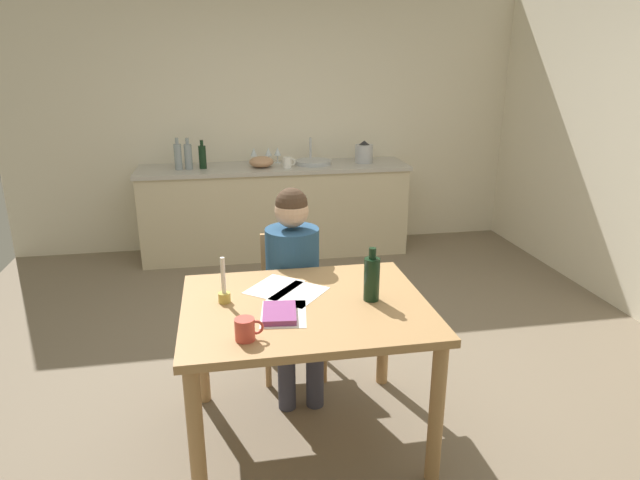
# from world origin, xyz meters

# --- Properties ---
(ground_plane) EXTENTS (5.20, 5.20, 0.04)m
(ground_plane) POSITION_xyz_m (0.00, 0.00, -0.02)
(ground_plane) COLOR #7A6B56
(wall_back) EXTENTS (5.20, 0.12, 2.60)m
(wall_back) POSITION_xyz_m (0.00, 2.60, 1.30)
(wall_back) COLOR silver
(wall_back) RESTS_ON ground
(kitchen_counter) EXTENTS (2.63, 0.64, 0.90)m
(kitchen_counter) POSITION_xyz_m (0.00, 2.24, 0.45)
(kitchen_counter) COLOR beige
(kitchen_counter) RESTS_ON ground
(dining_table) EXTENTS (1.19, 0.96, 0.76)m
(dining_table) POSITION_xyz_m (-0.15, -0.69, 0.65)
(dining_table) COLOR tan
(dining_table) RESTS_ON ground
(chair_at_table) EXTENTS (0.41, 0.41, 0.86)m
(chair_at_table) POSITION_xyz_m (-0.13, 0.03, 0.48)
(chair_at_table) COLOR tan
(chair_at_table) RESTS_ON ground
(person_seated) EXTENTS (0.33, 0.60, 1.19)m
(person_seated) POSITION_xyz_m (-0.13, -0.12, 0.68)
(person_seated) COLOR navy
(person_seated) RESTS_ON ground
(coffee_mug) EXTENTS (0.12, 0.09, 0.10)m
(coffee_mug) POSITION_xyz_m (-0.45, -1.00, 0.81)
(coffee_mug) COLOR #D84C3F
(coffee_mug) RESTS_ON dining_table
(candlestick) EXTENTS (0.06, 0.06, 0.23)m
(candlestick) POSITION_xyz_m (-0.54, -0.60, 0.83)
(candlestick) COLOR gold
(candlestick) RESTS_ON dining_table
(book_magazine) EXTENTS (0.18, 0.24, 0.03)m
(book_magazine) POSITION_xyz_m (-0.29, -0.80, 0.78)
(book_magazine) COLOR #8A3E7B
(book_magazine) RESTS_ON dining_table
(paper_letter) EXTENTS (0.35, 0.36, 0.00)m
(paper_letter) POSITION_xyz_m (-0.16, -0.57, 0.76)
(paper_letter) COLOR white
(paper_letter) RESTS_ON dining_table
(paper_bill) EXTENTS (0.35, 0.36, 0.00)m
(paper_bill) POSITION_xyz_m (-0.28, -0.46, 0.76)
(paper_bill) COLOR white
(paper_bill) RESTS_ON dining_table
(paper_envelope) EXTENTS (0.25, 0.32, 0.00)m
(paper_envelope) POSITION_xyz_m (-0.27, -0.79, 0.76)
(paper_envelope) COLOR white
(paper_envelope) RESTS_ON dining_table
(wine_bottle_on_table) EXTENTS (0.08, 0.08, 0.27)m
(wine_bottle_on_table) POSITION_xyz_m (0.18, -0.70, 0.88)
(wine_bottle_on_table) COLOR black
(wine_bottle_on_table) RESTS_ON dining_table
(sink_unit) EXTENTS (0.36, 0.36, 0.24)m
(sink_unit) POSITION_xyz_m (0.39, 2.24, 0.92)
(sink_unit) COLOR #B2B7BC
(sink_unit) RESTS_ON kitchen_counter
(bottle_oil) EXTENTS (0.07, 0.07, 0.30)m
(bottle_oil) POSITION_xyz_m (-0.91, 2.19, 1.03)
(bottle_oil) COLOR #8C999E
(bottle_oil) RESTS_ON kitchen_counter
(bottle_vinegar) EXTENTS (0.07, 0.07, 0.29)m
(bottle_vinegar) POSITION_xyz_m (-0.81, 2.20, 1.02)
(bottle_vinegar) COLOR #8C999E
(bottle_vinegar) RESTS_ON kitchen_counter
(bottle_wine_red) EXTENTS (0.07, 0.07, 0.27)m
(bottle_wine_red) POSITION_xyz_m (-0.68, 2.21, 1.01)
(bottle_wine_red) COLOR black
(bottle_wine_red) RESTS_ON kitchen_counter
(mixing_bowl) EXTENTS (0.23, 0.23, 0.11)m
(mixing_bowl) POSITION_xyz_m (-0.13, 2.17, 0.95)
(mixing_bowl) COLOR tan
(mixing_bowl) RESTS_ON kitchen_counter
(stovetop_kettle) EXTENTS (0.18, 0.18, 0.22)m
(stovetop_kettle) POSITION_xyz_m (0.91, 2.24, 1.00)
(stovetop_kettle) COLOR #B7BABF
(stovetop_kettle) RESTS_ON kitchen_counter
(wine_glass_near_sink) EXTENTS (0.07, 0.07, 0.15)m
(wine_glass_near_sink) POSITION_xyz_m (0.05, 2.39, 1.01)
(wine_glass_near_sink) COLOR silver
(wine_glass_near_sink) RESTS_ON kitchen_counter
(wine_glass_by_kettle) EXTENTS (0.07, 0.07, 0.15)m
(wine_glass_by_kettle) POSITION_xyz_m (-0.04, 2.39, 1.01)
(wine_glass_by_kettle) COLOR silver
(wine_glass_by_kettle) RESTS_ON kitchen_counter
(wine_glass_back_left) EXTENTS (0.07, 0.07, 0.15)m
(wine_glass_back_left) POSITION_xyz_m (-0.19, 2.39, 1.01)
(wine_glass_back_left) COLOR silver
(wine_glass_back_left) RESTS_ON kitchen_counter
(teacup_on_counter) EXTENTS (0.13, 0.09, 0.10)m
(teacup_on_counter) POSITION_xyz_m (0.11, 2.09, 0.95)
(teacup_on_counter) COLOR white
(teacup_on_counter) RESTS_ON kitchen_counter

